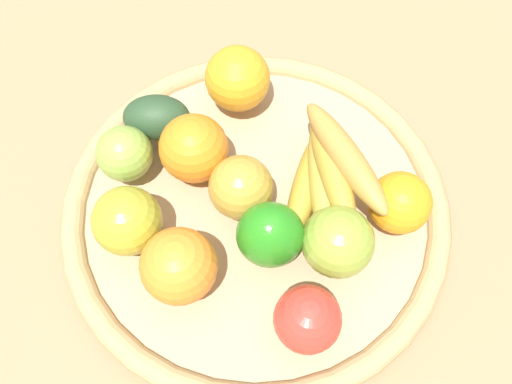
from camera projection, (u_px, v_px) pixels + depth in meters
ground_plane at (256, 213)px, 0.66m from camera, size 2.40×2.40×0.00m
basket at (256, 207)px, 0.64m from camera, size 0.46×0.46×0.03m
orange_0 at (179, 266)px, 0.55m from camera, size 0.09×0.09×0.08m
apple_1 at (241, 187)px, 0.59m from camera, size 0.09×0.09×0.07m
apple_2 at (338, 242)px, 0.56m from camera, size 0.08×0.08×0.08m
banana_bunch at (327, 170)px, 0.60m from camera, size 0.13×0.17×0.08m
bell_pepper at (270, 235)px, 0.56m from camera, size 0.08×0.08×0.08m
apple_3 at (307, 319)px, 0.53m from camera, size 0.10×0.10×0.07m
orange_1 at (194, 148)px, 0.61m from camera, size 0.11×0.11×0.08m
orange_3 at (238, 79)px, 0.66m from camera, size 0.09×0.09×0.08m
apple_4 at (125, 154)px, 0.62m from camera, size 0.07×0.07×0.07m
orange_2 at (400, 203)px, 0.59m from camera, size 0.08×0.08×0.07m
apple_0 at (127, 221)px, 0.57m from camera, size 0.09×0.09×0.08m
avocado at (157, 117)px, 0.65m from camera, size 0.09×0.07×0.06m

